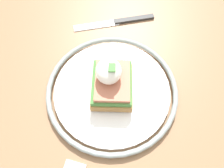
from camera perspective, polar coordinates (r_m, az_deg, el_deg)
name	(u,v)px	position (r m, az deg, el deg)	size (l,w,h in m)	color
ground_plane	(109,149)	(1.15, -0.68, -16.62)	(6.00, 6.00, 0.00)	#B2ADA3
dining_table	(107,103)	(0.55, -1.35, -5.00)	(0.91, 0.85, 0.73)	#846042
plate	(112,90)	(0.43, 0.00, -1.65)	(0.26, 0.26, 0.02)	white
sandwich	(111,81)	(0.40, -0.14, 0.81)	(0.13, 0.08, 0.08)	#9E703D
knife	(120,21)	(0.54, 2.22, 16.02)	(0.06, 0.19, 0.01)	#2D2D2D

